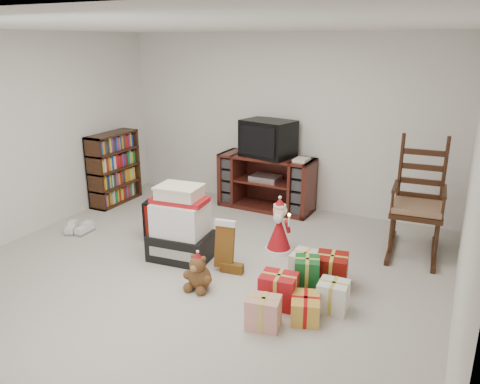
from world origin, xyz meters
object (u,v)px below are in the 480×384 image
at_px(red_suitcase, 161,220).
at_px(santa_figurine, 279,231).
at_px(gift_pile, 181,228).
at_px(rocking_chair, 417,212).
at_px(mrs_claus_figurine, 194,217).
at_px(teddy_bear, 199,274).
at_px(crt_television, 268,138).
at_px(sneaker_pair, 78,229).
at_px(bookshelf, 114,169).
at_px(gift_cluster, 305,288).
at_px(tv_stand, 266,182).

relative_size(red_suitcase, santa_figurine, 0.85).
bearing_deg(santa_figurine, gift_pile, -145.03).
height_order(rocking_chair, mrs_claus_figurine, rocking_chair).
bearing_deg(teddy_bear, mrs_claus_figurine, 123.36).
distance_m(gift_pile, crt_television, 2.09).
relative_size(gift_pile, sneaker_pair, 2.42).
distance_m(bookshelf, rocking_chair, 4.34).
distance_m(teddy_bear, sneaker_pair, 2.22).
distance_m(gift_pile, red_suitcase, 0.65).
distance_m(rocking_chair, crt_television, 2.29).
height_order(sneaker_pair, gift_cluster, gift_cluster).
relative_size(rocking_chair, sneaker_pair, 4.06).
xyz_separation_m(bookshelf, gift_pile, (1.98, -1.22, -0.15)).
bearing_deg(tv_stand, bookshelf, -158.73).
xyz_separation_m(teddy_bear, gift_cluster, (1.03, 0.23, -0.02)).
height_order(bookshelf, crt_television, crt_television).
bearing_deg(gift_cluster, crt_television, 120.76).
xyz_separation_m(gift_pile, red_suitcase, (-0.53, 0.36, -0.12)).
distance_m(rocking_chair, gift_pile, 2.72).
relative_size(mrs_claus_figurine, crt_television, 0.69).
bearing_deg(mrs_claus_figurine, teddy_bear, -56.64).
height_order(red_suitcase, mrs_claus_figurine, red_suitcase).
bearing_deg(tv_stand, mrs_claus_figurine, -108.37).
xyz_separation_m(tv_stand, bookshelf, (-2.18, -0.75, 0.12)).
distance_m(gift_pile, mrs_claus_figurine, 0.77).
bearing_deg(red_suitcase, gift_pile, -49.09).
bearing_deg(teddy_bear, rocking_chair, 46.00).
relative_size(gift_pile, mrs_claus_figurine, 1.52).
relative_size(bookshelf, crt_television, 1.34).
xyz_separation_m(bookshelf, teddy_bear, (2.52, -1.74, -0.36)).
distance_m(bookshelf, red_suitcase, 1.71).
height_order(bookshelf, mrs_claus_figurine, bookshelf).
bearing_deg(red_suitcase, teddy_bear, -54.43).
bearing_deg(crt_television, sneaker_pair, -119.98).
bearing_deg(red_suitcase, mrs_claus_figurine, 38.84).
height_order(santa_figurine, crt_television, crt_television).
bearing_deg(sneaker_pair, crt_television, 30.08).
bearing_deg(sneaker_pair, gift_cluster, -22.28).
distance_m(teddy_bear, gift_cluster, 1.05).
bearing_deg(gift_pile, crt_television, 78.41).
bearing_deg(gift_cluster, teddy_bear, -167.65).
bearing_deg(rocking_chair, santa_figurine, -156.97).
bearing_deg(rocking_chair, sneaker_pair, -164.90).
relative_size(tv_stand, crt_television, 1.76).
distance_m(sneaker_pair, gift_cluster, 3.20).
xyz_separation_m(santa_figurine, mrs_claus_figurine, (-1.20, 0.06, -0.04)).
xyz_separation_m(tv_stand, santa_figurine, (0.72, -1.32, -0.14)).
relative_size(tv_stand, gift_pile, 1.67).
distance_m(bookshelf, crt_television, 2.38).
height_order(gift_pile, gift_cluster, gift_pile).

